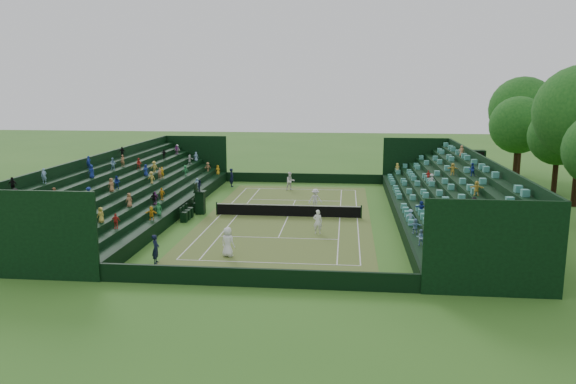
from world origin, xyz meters
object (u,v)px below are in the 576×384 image
object	(u,v)px
tennis_net	(288,210)
player_far_west	(290,181)
player_far_east	(315,199)
umpire_chair	(200,199)
player_near_east	(318,222)
player_near_west	(228,242)

from	to	relation	value
tennis_net	player_far_west	distance (m)	11.34
tennis_net	player_far_east	distance (m)	3.45
umpire_chair	player_near_east	bearing A→B (deg)	-28.18
player_near_east	player_far_east	xyz separation A→B (m)	(-0.61, 7.77, 0.02)
tennis_net	player_near_west	distance (m)	11.17
player_far_west	player_far_east	distance (m)	9.02
tennis_net	player_near_west	xyz separation A→B (m)	(-2.55, -10.86, 0.39)
player_near_east	player_far_east	bearing A→B (deg)	-85.93
player_far_west	player_near_east	bearing A→B (deg)	-101.22
player_near_west	player_near_east	bearing A→B (deg)	-108.14
player_far_west	player_far_east	bearing A→B (deg)	-94.38
player_far_east	umpire_chair	bearing A→B (deg)	174.45
umpire_chair	player_near_east	world-z (taller)	umpire_chair
player_near_east	tennis_net	bearing A→B (deg)	-62.69
umpire_chair	player_far_west	world-z (taller)	umpire_chair
umpire_chair	player_far_east	world-z (taller)	umpire_chair
player_near_east	umpire_chair	bearing A→B (deg)	-28.59
tennis_net	player_far_east	world-z (taller)	player_far_east
player_far_east	player_near_east	bearing A→B (deg)	-106.32
player_near_east	player_far_west	distance (m)	16.67
player_near_west	player_far_east	bearing A→B (deg)	-85.26
umpire_chair	tennis_net	bearing A→B (deg)	-2.17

